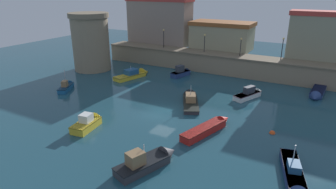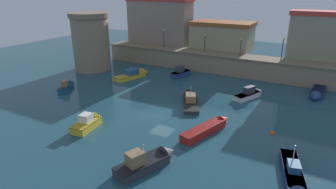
{
  "view_description": "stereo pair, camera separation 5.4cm",
  "coord_description": "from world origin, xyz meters",
  "px_view_note": "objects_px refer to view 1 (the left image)",
  "views": [
    {
      "loc": [
        15.72,
        -27.22,
        13.93
      ],
      "look_at": [
        0.0,
        1.42,
        1.76
      ],
      "focal_mm": 30.89,
      "sensor_mm": 36.0,
      "label": 1
    },
    {
      "loc": [
        15.77,
        -27.19,
        13.93
      ],
      "look_at": [
        0.0,
        1.42,
        1.76
      ],
      "focal_mm": 30.89,
      "sensor_mm": 36.0,
      "label": 2
    }
  ],
  "objects_px": {
    "quay_lamp_1": "(205,40)",
    "moored_boat_2": "(135,74)",
    "moored_boat_6": "(190,99)",
    "moored_boat_7": "(89,122)",
    "moored_boat_10": "(67,86)",
    "mooring_buoy_0": "(272,133)",
    "quay_lamp_3": "(283,45)",
    "moored_boat_4": "(182,72)",
    "moored_boat_1": "(150,160)",
    "moored_boat_3": "(251,94)",
    "moored_boat_8": "(317,93)",
    "fortress_tower": "(91,42)",
    "moored_boat_5": "(294,177)",
    "moored_boat_0": "(209,127)",
    "quay_lamp_2": "(241,44)",
    "quay_lamp_0": "(164,35)"
  },
  "relations": [
    {
      "from": "fortress_tower",
      "to": "quay_lamp_3",
      "type": "xyz_separation_m",
      "value": [
        30.36,
        9.34,
        0.55
      ]
    },
    {
      "from": "fortress_tower",
      "to": "quay_lamp_1",
      "type": "relative_size",
      "value": 3.16
    },
    {
      "from": "moored_boat_6",
      "to": "moored_boat_8",
      "type": "bearing_deg",
      "value": -81.66
    },
    {
      "from": "quay_lamp_1",
      "to": "moored_boat_2",
      "type": "height_order",
      "value": "quay_lamp_1"
    },
    {
      "from": "moored_boat_5",
      "to": "moored_boat_6",
      "type": "relative_size",
      "value": 0.95
    },
    {
      "from": "quay_lamp_3",
      "to": "moored_boat_4",
      "type": "bearing_deg",
      "value": -160.06
    },
    {
      "from": "moored_boat_1",
      "to": "moored_boat_10",
      "type": "xyz_separation_m",
      "value": [
        -20.84,
        10.57,
        -0.08
      ]
    },
    {
      "from": "moored_boat_7",
      "to": "quay_lamp_1",
      "type": "bearing_deg",
      "value": -12.43
    },
    {
      "from": "quay_lamp_1",
      "to": "moored_boat_8",
      "type": "distance_m",
      "value": 19.96
    },
    {
      "from": "quay_lamp_1",
      "to": "quay_lamp_2",
      "type": "height_order",
      "value": "quay_lamp_1"
    },
    {
      "from": "moored_boat_6",
      "to": "moored_boat_8",
      "type": "height_order",
      "value": "moored_boat_6"
    },
    {
      "from": "quay_lamp_0",
      "to": "quay_lamp_1",
      "type": "height_order",
      "value": "quay_lamp_0"
    },
    {
      "from": "moored_boat_3",
      "to": "moored_boat_4",
      "type": "bearing_deg",
      "value": 93.14
    },
    {
      "from": "quay_lamp_3",
      "to": "moored_boat_0",
      "type": "xyz_separation_m",
      "value": [
        -3.31,
        -21.75,
        -5.14
      ]
    },
    {
      "from": "quay_lamp_0",
      "to": "moored_boat_3",
      "type": "distance_m",
      "value": 22.01
    },
    {
      "from": "quay_lamp_0",
      "to": "moored_boat_6",
      "type": "distance_m",
      "value": 20.38
    },
    {
      "from": "quay_lamp_1",
      "to": "mooring_buoy_0",
      "type": "bearing_deg",
      "value": -51.32
    },
    {
      "from": "quay_lamp_0",
      "to": "moored_boat_5",
      "type": "bearing_deg",
      "value": -45.07
    },
    {
      "from": "quay_lamp_1",
      "to": "moored_boat_7",
      "type": "height_order",
      "value": "quay_lamp_1"
    },
    {
      "from": "moored_boat_4",
      "to": "mooring_buoy_0",
      "type": "xyz_separation_m",
      "value": [
        16.99,
        -13.91,
        -0.59
      ]
    },
    {
      "from": "moored_boat_2",
      "to": "moored_boat_6",
      "type": "height_order",
      "value": "moored_boat_6"
    },
    {
      "from": "moored_boat_2",
      "to": "moored_boat_7",
      "type": "relative_size",
      "value": 1.55
    },
    {
      "from": "moored_boat_1",
      "to": "moored_boat_3",
      "type": "bearing_deg",
      "value": 10.08
    },
    {
      "from": "moored_boat_1",
      "to": "moored_boat_7",
      "type": "height_order",
      "value": "moored_boat_1"
    },
    {
      "from": "fortress_tower",
      "to": "moored_boat_5",
      "type": "height_order",
      "value": "fortress_tower"
    },
    {
      "from": "moored_boat_1",
      "to": "moored_boat_7",
      "type": "distance_m",
      "value": 9.94
    },
    {
      "from": "quay_lamp_2",
      "to": "moored_boat_0",
      "type": "distance_m",
      "value": 22.5
    },
    {
      "from": "moored_boat_7",
      "to": "mooring_buoy_0",
      "type": "xyz_separation_m",
      "value": [
        17.35,
        7.73,
        -0.52
      ]
    },
    {
      "from": "moored_boat_5",
      "to": "mooring_buoy_0",
      "type": "xyz_separation_m",
      "value": [
        -2.84,
        7.27,
        -0.42
      ]
    },
    {
      "from": "moored_boat_0",
      "to": "mooring_buoy_0",
      "type": "height_order",
      "value": "moored_boat_0"
    },
    {
      "from": "quay_lamp_2",
      "to": "moored_boat_5",
      "type": "height_order",
      "value": "quay_lamp_2"
    },
    {
      "from": "moored_boat_6",
      "to": "moored_boat_1",
      "type": "bearing_deg",
      "value": 164.83
    },
    {
      "from": "moored_boat_2",
      "to": "moored_boat_4",
      "type": "height_order",
      "value": "moored_boat_2"
    },
    {
      "from": "moored_boat_6",
      "to": "moored_boat_7",
      "type": "relative_size",
      "value": 1.63
    },
    {
      "from": "fortress_tower",
      "to": "quay_lamp_3",
      "type": "distance_m",
      "value": 31.76
    },
    {
      "from": "moored_boat_4",
      "to": "fortress_tower",
      "type": "bearing_deg",
      "value": 120.96
    },
    {
      "from": "moored_boat_5",
      "to": "moored_boat_0",
      "type": "bearing_deg",
      "value": -132.79
    },
    {
      "from": "moored_boat_10",
      "to": "mooring_buoy_0",
      "type": "bearing_deg",
      "value": -118.06
    },
    {
      "from": "moored_boat_10",
      "to": "quay_lamp_1",
      "type": "bearing_deg",
      "value": -63.14
    },
    {
      "from": "quay_lamp_3",
      "to": "moored_boat_4",
      "type": "relative_size",
      "value": 0.77
    },
    {
      "from": "quay_lamp_0",
      "to": "moored_boat_7",
      "type": "relative_size",
      "value": 0.75
    },
    {
      "from": "moored_boat_2",
      "to": "moored_boat_3",
      "type": "distance_m",
      "value": 19.04
    },
    {
      "from": "quay_lamp_2",
      "to": "moored_boat_8",
      "type": "relative_size",
      "value": 0.49
    },
    {
      "from": "quay_lamp_1",
      "to": "mooring_buoy_0",
      "type": "distance_m",
      "value": 25.1
    },
    {
      "from": "quay_lamp_2",
      "to": "moored_boat_2",
      "type": "relative_size",
      "value": 0.42
    },
    {
      "from": "quay_lamp_3",
      "to": "moored_boat_4",
      "type": "distance_m",
      "value": 16.17
    },
    {
      "from": "moored_boat_8",
      "to": "fortress_tower",
      "type": "bearing_deg",
      "value": -78.32
    },
    {
      "from": "moored_boat_3",
      "to": "moored_boat_6",
      "type": "height_order",
      "value": "moored_boat_6"
    },
    {
      "from": "moored_boat_2",
      "to": "moored_boat_7",
      "type": "bearing_deg",
      "value": -144.81
    },
    {
      "from": "moored_boat_0",
      "to": "moored_boat_10",
      "type": "height_order",
      "value": "moored_boat_10"
    }
  ]
}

